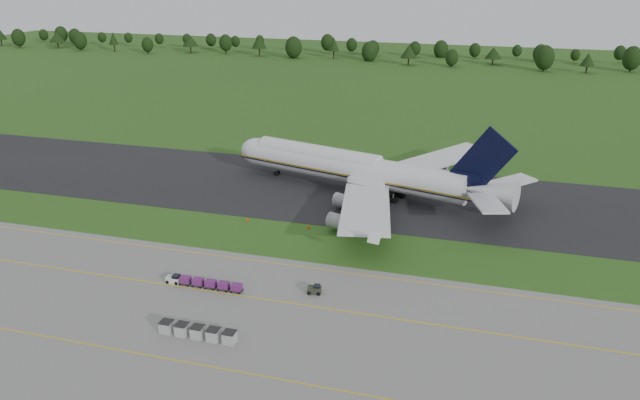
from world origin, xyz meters
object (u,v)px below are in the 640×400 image
(baggage_train, at_px, (203,283))
(edge_markers, at_px, (309,227))
(aircraft, at_px, (358,169))
(uld_row, at_px, (198,332))
(utility_cart, at_px, (314,290))

(baggage_train, relative_size, edge_markers, 0.50)
(aircraft, bearing_deg, baggage_train, -105.91)
(baggage_train, xyz_separation_m, uld_row, (5.70, -13.31, 0.15))
(aircraft, height_order, baggage_train, aircraft)
(uld_row, bearing_deg, utility_cart, 53.28)
(utility_cart, xyz_separation_m, edge_markers, (-8.20, 24.01, -0.35))
(aircraft, distance_m, baggage_train, 51.93)
(utility_cart, relative_size, edge_markers, 0.09)
(uld_row, distance_m, edge_markers, 40.45)
(edge_markers, bearing_deg, baggage_train, -109.62)
(uld_row, bearing_deg, aircraft, 82.33)
(edge_markers, bearing_deg, uld_row, -95.55)
(baggage_train, bearing_deg, aircraft, 74.09)
(aircraft, distance_m, edge_markers, 23.82)
(baggage_train, bearing_deg, edge_markers, 70.38)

